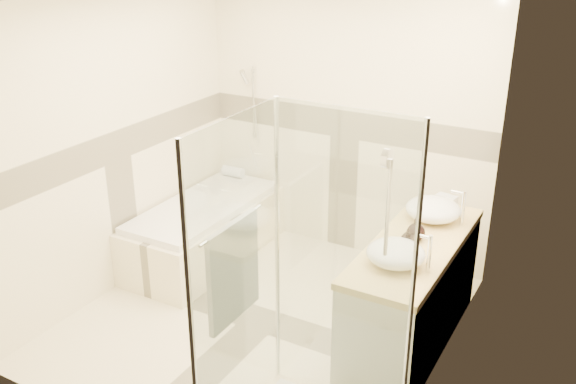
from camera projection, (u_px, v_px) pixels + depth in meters
The scene contains 12 objects.
room at pixel (267, 175), 4.69m from camera, with size 2.82×3.02×2.52m.
bathtub at pixel (205, 228), 6.05m from camera, with size 0.75×1.70×0.56m.
vanity at pixel (412, 293), 4.75m from camera, with size 0.58×1.62×0.85m.
shower_enclosure at pixel (295, 368), 3.83m from camera, with size 0.96×0.93×2.04m.
vessel_sink_near at pixel (433, 209), 4.92m from camera, with size 0.42×0.42×0.17m, color white.
vessel_sink_far at pixel (396, 253), 4.27m from camera, with size 0.40×0.40×0.16m, color white.
faucet_near at pixel (462, 205), 4.79m from camera, with size 0.12×0.03×0.28m.
faucet_far at pixel (428, 251), 4.14m from camera, with size 0.11×0.03×0.27m.
amenity_bottle_a at pixel (408, 239), 4.46m from camera, with size 0.07×0.08×0.16m, color black.
amenity_bottle_b at pixel (416, 229), 4.60m from camera, with size 0.13×0.13×0.17m, color black.
folded_towels at pixel (441, 204), 5.11m from camera, with size 0.16×0.27×0.09m, color silver.
rolled_towel at pixel (233, 172), 6.57m from camera, with size 0.10×0.10×0.23m, color silver.
Camera 1 is at (2.33, -3.72, 2.95)m, focal length 40.00 mm.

